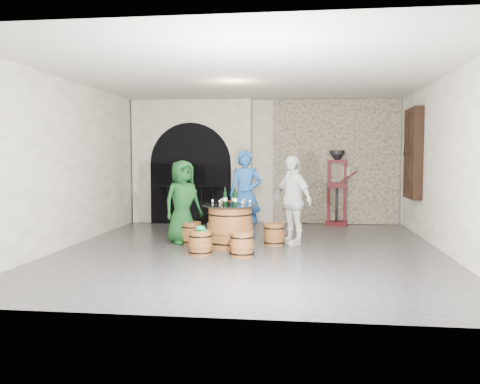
# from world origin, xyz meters

# --- Properties ---
(ground) EXTENTS (8.00, 8.00, 0.00)m
(ground) POSITION_xyz_m (0.00, 0.00, 0.00)
(ground) COLOR #2C2C2F
(ground) RESTS_ON ground
(wall_back) EXTENTS (8.00, 0.00, 8.00)m
(wall_back) POSITION_xyz_m (0.00, 4.00, 1.60)
(wall_back) COLOR white
(wall_back) RESTS_ON ground
(wall_front) EXTENTS (8.00, 0.00, 8.00)m
(wall_front) POSITION_xyz_m (0.00, -4.00, 1.60)
(wall_front) COLOR white
(wall_front) RESTS_ON ground
(wall_left) EXTENTS (0.00, 8.00, 8.00)m
(wall_left) POSITION_xyz_m (-3.50, 0.00, 1.60)
(wall_left) COLOR white
(wall_left) RESTS_ON ground
(wall_right) EXTENTS (0.00, 8.00, 8.00)m
(wall_right) POSITION_xyz_m (3.50, 0.00, 1.60)
(wall_right) COLOR white
(wall_right) RESTS_ON ground
(ceiling) EXTENTS (8.00, 8.00, 0.00)m
(ceiling) POSITION_xyz_m (0.00, 0.00, 3.20)
(ceiling) COLOR beige
(ceiling) RESTS_ON wall_back
(stone_facing_panel) EXTENTS (3.20, 0.12, 3.18)m
(stone_facing_panel) POSITION_xyz_m (1.80, 3.94, 1.60)
(stone_facing_panel) COLOR #AEA08A
(stone_facing_panel) RESTS_ON ground
(arched_opening) EXTENTS (3.10, 0.60, 3.19)m
(arched_opening) POSITION_xyz_m (-1.90, 3.74, 1.58)
(arched_opening) COLOR white
(arched_opening) RESTS_ON ground
(shuttered_window) EXTENTS (0.23, 1.10, 2.00)m
(shuttered_window) POSITION_xyz_m (3.38, 2.40, 1.80)
(shuttered_window) COLOR black
(shuttered_window) RESTS_ON wall_right
(barrel_table) EXTENTS (1.07, 1.07, 0.82)m
(barrel_table) POSITION_xyz_m (-0.40, 0.20, 0.41)
(barrel_table) COLOR brown
(barrel_table) RESTS_ON ground
(barrel_stool_left) EXTENTS (0.43, 0.43, 0.43)m
(barrel_stool_left) POSITION_xyz_m (-1.23, 0.53, 0.21)
(barrel_stool_left) COLOR brown
(barrel_stool_left) RESTS_ON ground
(barrel_stool_far) EXTENTS (0.43, 0.43, 0.43)m
(barrel_stool_far) POSITION_xyz_m (-0.25, 1.08, 0.21)
(barrel_stool_far) COLOR brown
(barrel_stool_far) RESTS_ON ground
(barrel_stool_right) EXTENTS (0.43, 0.43, 0.43)m
(barrel_stool_right) POSITION_xyz_m (0.41, 0.57, 0.21)
(barrel_stool_right) COLOR brown
(barrel_stool_right) RESTS_ON ground
(barrel_stool_near_right) EXTENTS (0.43, 0.43, 0.43)m
(barrel_stool_near_right) POSITION_xyz_m (-0.07, -0.63, 0.21)
(barrel_stool_near_right) COLOR brown
(barrel_stool_near_right) RESTS_ON ground
(barrel_stool_near_left) EXTENTS (0.43, 0.43, 0.43)m
(barrel_stool_near_left) POSITION_xyz_m (-0.82, -0.59, 0.21)
(barrel_stool_near_left) COLOR brown
(barrel_stool_near_left) RESTS_ON ground
(green_cap) EXTENTS (0.23, 0.18, 0.10)m
(green_cap) POSITION_xyz_m (-0.81, -0.59, 0.47)
(green_cap) COLOR #0C873D
(green_cap) RESTS_ON barrel_stool_near_left
(person_green) EXTENTS (0.94, 0.95, 1.66)m
(person_green) POSITION_xyz_m (-1.41, 0.60, 0.83)
(person_green) COLOR #113F19
(person_green) RESTS_ON ground
(person_blue) EXTENTS (0.68, 0.45, 1.87)m
(person_blue) POSITION_xyz_m (-0.23, 1.24, 0.93)
(person_blue) COLOR #1A4890
(person_blue) RESTS_ON ground
(person_white) EXTENTS (1.01, 1.05, 1.75)m
(person_white) POSITION_xyz_m (0.76, 0.73, 0.88)
(person_white) COLOR white
(person_white) RESTS_ON ground
(wine_bottle_left) EXTENTS (0.08, 0.08, 0.32)m
(wine_bottle_left) POSITION_xyz_m (-0.50, 0.25, 0.95)
(wine_bottle_left) COLOR black
(wine_bottle_left) RESTS_ON barrel_table
(wine_bottle_center) EXTENTS (0.08, 0.08, 0.32)m
(wine_bottle_center) POSITION_xyz_m (-0.29, 0.15, 0.95)
(wine_bottle_center) COLOR black
(wine_bottle_center) RESTS_ON barrel_table
(wine_bottle_right) EXTENTS (0.08, 0.08, 0.32)m
(wine_bottle_right) POSITION_xyz_m (-0.34, 0.27, 0.95)
(wine_bottle_right) COLOR black
(wine_bottle_right) RESTS_ON barrel_table
(tasting_glass_a) EXTENTS (0.05, 0.05, 0.10)m
(tasting_glass_a) POSITION_xyz_m (-0.58, 0.09, 0.87)
(tasting_glass_a) COLOR #C46926
(tasting_glass_a) RESTS_ON barrel_table
(tasting_glass_b) EXTENTS (0.05, 0.05, 0.10)m
(tasting_glass_b) POSITION_xyz_m (-0.02, 0.17, 0.87)
(tasting_glass_b) COLOR #C46926
(tasting_glass_b) RESTS_ON barrel_table
(tasting_glass_c) EXTENTS (0.05, 0.05, 0.10)m
(tasting_glass_c) POSITION_xyz_m (-0.60, 0.43, 0.87)
(tasting_glass_c) COLOR #C46926
(tasting_glass_c) RESTS_ON barrel_table
(tasting_glass_d) EXTENTS (0.05, 0.05, 0.10)m
(tasting_glass_d) POSITION_xyz_m (-0.17, 0.45, 0.87)
(tasting_glass_d) COLOR #C46926
(tasting_glass_d) RESTS_ON barrel_table
(tasting_glass_e) EXTENTS (0.05, 0.05, 0.10)m
(tasting_glass_e) POSITION_xyz_m (-0.14, -0.03, 0.87)
(tasting_glass_e) COLOR #C46926
(tasting_glass_e) RESTS_ON barrel_table
(tasting_glass_f) EXTENTS (0.05, 0.05, 0.10)m
(tasting_glass_f) POSITION_xyz_m (-0.74, 0.19, 0.87)
(tasting_glass_f) COLOR #C46926
(tasting_glass_f) RESTS_ON barrel_table
(side_barrel) EXTENTS (0.47, 0.47, 0.62)m
(side_barrel) POSITION_xyz_m (-0.87, 3.44, 0.31)
(side_barrel) COLOR brown
(side_barrel) RESTS_ON ground
(corking_press) EXTENTS (0.79, 0.48, 1.88)m
(corking_press) POSITION_xyz_m (1.82, 3.70, 1.10)
(corking_press) COLOR #4B0C14
(corking_press) RESTS_ON ground
(control_box) EXTENTS (0.18, 0.10, 0.22)m
(control_box) POSITION_xyz_m (2.05, 3.86, 1.35)
(control_box) COLOR silver
(control_box) RESTS_ON wall_back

